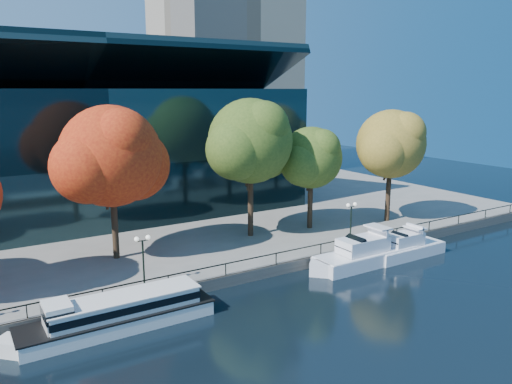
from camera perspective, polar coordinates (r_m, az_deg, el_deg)
ground at (r=39.31m, az=-1.14°, el=-12.24°), size 160.00×160.00×0.00m
promenade at (r=71.41m, az=-16.31°, el=-1.31°), size 90.00×67.08×1.00m
railing at (r=41.22m, az=-3.50°, el=-8.20°), size 88.20×0.08×0.99m
convention_building at (r=64.73m, az=-18.99°, el=4.43°), size 50.00×24.57×21.43m
tour_boat at (r=35.83m, az=-15.97°, el=-13.17°), size 14.25×3.18×2.70m
cruiser_near at (r=47.24m, az=12.14°, el=-6.95°), size 11.91×3.07×3.45m
cruiser_far at (r=50.45m, az=16.57°, el=-6.10°), size 9.28×2.57×3.03m
tree_2 at (r=45.10m, az=-16.01°, el=3.73°), size 11.06×9.07×13.67m
tree_3 at (r=50.28m, az=-0.44°, el=5.63°), size 10.69×8.76×14.12m
tree_4 at (r=53.87m, az=6.46°, el=3.77°), size 8.30×6.80×11.08m
tree_5 at (r=58.49m, az=15.30°, el=5.15°), size 9.67×7.93×12.76m
lamp_1 at (r=39.20m, az=-12.81°, el=-6.38°), size 1.26×0.36×4.03m
lamp_2 at (r=49.95m, az=10.83°, el=-2.40°), size 1.26×0.36×4.03m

